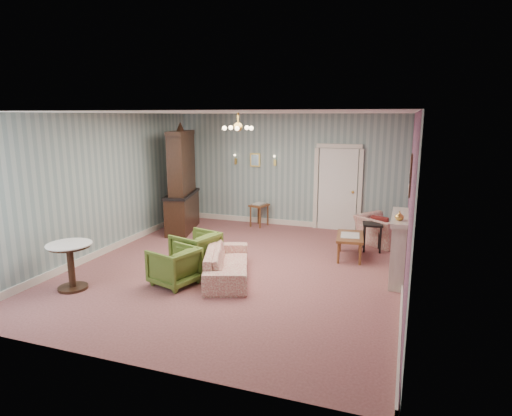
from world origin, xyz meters
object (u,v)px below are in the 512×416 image
at_px(pedestal_table, 71,266).
at_px(wingback_chair, 382,226).
at_px(olive_chair_c, 200,248).
at_px(fireplace, 399,247).
at_px(olive_chair_b, 196,248).
at_px(coffee_table, 350,247).
at_px(dresser, 181,179).
at_px(side_table_black, 372,237).
at_px(olive_chair_a, 174,264).
at_px(sofa_chintz, 227,258).

bearing_deg(pedestal_table, wingback_chair, 42.79).
xyz_separation_m(olive_chair_c, fireplace, (3.64, 0.49, 0.25)).
height_order(olive_chair_b, coffee_table, olive_chair_b).
relative_size(dresser, pedestal_table, 3.32).
relative_size(olive_chair_c, dresser, 0.25).
distance_m(coffee_table, side_table_black, 0.74).
bearing_deg(olive_chair_a, fireplace, 130.18).
bearing_deg(fireplace, olive_chair_c, -172.30).
bearing_deg(olive_chair_a, pedestal_table, -46.78).
bearing_deg(dresser, olive_chair_a, -77.74).
bearing_deg(sofa_chintz, fireplace, -92.21).
height_order(olive_chair_a, dresser, dresser).
distance_m(fireplace, pedestal_table, 5.61).
relative_size(olive_chair_b, wingback_chair, 0.76).
distance_m(olive_chair_b, fireplace, 3.71).
bearing_deg(sofa_chintz, olive_chair_b, 49.65).
relative_size(sofa_chintz, wingback_chair, 1.85).
xyz_separation_m(wingback_chair, dresser, (-4.82, -0.39, 0.88)).
xyz_separation_m(dresser, fireplace, (5.21, -1.70, -0.74)).
bearing_deg(wingback_chair, pedestal_table, 80.10).
bearing_deg(dresser, sofa_chintz, -62.66).
height_order(dresser, side_table_black, dresser).
bearing_deg(pedestal_table, fireplace, 24.12).
relative_size(wingback_chair, coffee_table, 1.07).
bearing_deg(olive_chair_b, olive_chair_c, -164.58).
xyz_separation_m(wingback_chair, coffee_table, (-0.56, -1.20, -0.20)).
bearing_deg(olive_chair_c, coffee_table, 119.18).
bearing_deg(coffee_table, dresser, 169.21).
height_order(olive_chair_b, dresser, dresser).
bearing_deg(olive_chair_c, olive_chair_b, 1.52).
height_order(olive_chair_a, fireplace, fireplace).
relative_size(olive_chair_a, side_table_black, 1.19).
bearing_deg(dresser, olive_chair_b, -70.48).
height_order(olive_chair_b, fireplace, fireplace).
bearing_deg(fireplace, sofa_chintz, -162.06).
bearing_deg(fireplace, coffee_table, 137.06).
bearing_deg(pedestal_table, coffee_table, 37.30).
relative_size(fireplace, coffee_table, 1.50).
bearing_deg(pedestal_table, sofa_chintz, 31.29).
height_order(olive_chair_c, sofa_chintz, sofa_chintz).
height_order(side_table_black, pedestal_table, pedestal_table).
distance_m(olive_chair_c, fireplace, 3.68).
height_order(olive_chair_b, wingback_chair, wingback_chair).
bearing_deg(wingback_chair, olive_chair_c, 75.70).
height_order(olive_chair_a, olive_chair_b, olive_chair_b).
height_order(dresser, coffee_table, dresser).
xyz_separation_m(olive_chair_a, pedestal_table, (-1.52, -0.75, 0.04)).
bearing_deg(side_table_black, pedestal_table, -140.13).
distance_m(dresser, fireplace, 5.53).
xyz_separation_m(dresser, side_table_black, (4.65, -0.18, -1.02)).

